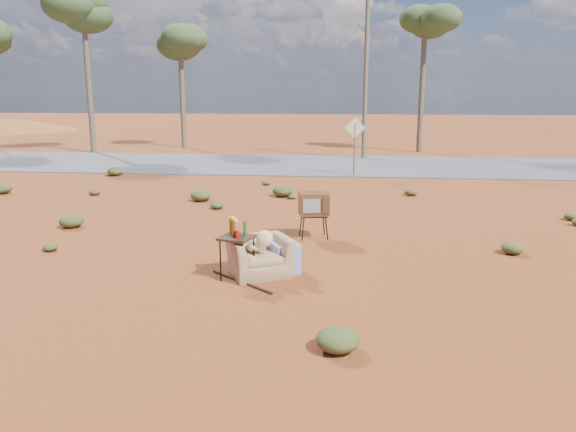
# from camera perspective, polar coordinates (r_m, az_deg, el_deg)

# --- Properties ---
(ground) EXTENTS (140.00, 140.00, 0.00)m
(ground) POSITION_cam_1_polar(r_m,az_deg,el_deg) (9.83, -1.39, -6.04)
(ground) COLOR #923C1D
(ground) RESTS_ON ground
(highway) EXTENTS (140.00, 7.00, 0.04)m
(highway) POSITION_cam_1_polar(r_m,az_deg,el_deg) (24.47, 3.11, 5.24)
(highway) COLOR #565659
(highway) RESTS_ON ground
(armchair) EXTENTS (1.34, 1.22, 0.90)m
(armchair) POSITION_cam_1_polar(r_m,az_deg,el_deg) (9.78, -2.49, -3.57)
(armchair) COLOR #9B7654
(armchair) RESTS_ON ground
(tv_unit) EXTENTS (0.71, 0.61, 1.00)m
(tv_unit) POSITION_cam_1_polar(r_m,az_deg,el_deg) (12.12, 2.63, 1.18)
(tv_unit) COLOR black
(tv_unit) RESTS_ON ground
(side_table) EXTENTS (0.65, 0.65, 1.05)m
(side_table) POSITION_cam_1_polar(r_m,az_deg,el_deg) (9.50, -5.32, -1.87)
(side_table) COLOR #3D2416
(side_table) RESTS_ON ground
(rusty_bar) EXTENTS (1.21, 1.04, 0.04)m
(rusty_bar) POSITION_cam_1_polar(r_m,az_deg,el_deg) (9.48, -4.75, -6.66)
(rusty_bar) COLOR #532016
(rusty_bar) RESTS_ON ground
(road_sign) EXTENTS (0.78, 0.06, 2.19)m
(road_sign) POSITION_cam_1_polar(r_m,az_deg,el_deg) (21.30, 6.81, 8.09)
(road_sign) COLOR brown
(road_sign) RESTS_ON ground
(eucalyptus_left) EXTENTS (3.20, 3.20, 8.10)m
(eucalyptus_left) POSITION_cam_1_polar(r_m,az_deg,el_deg) (31.40, -20.06, 18.77)
(eucalyptus_left) COLOR brown
(eucalyptus_left) RESTS_ON ground
(eucalyptus_near_left) EXTENTS (3.20, 3.20, 6.60)m
(eucalyptus_near_left) POSITION_cam_1_polar(r_m,az_deg,el_deg) (32.65, -10.88, 16.42)
(eucalyptus_near_left) COLOR brown
(eucalyptus_near_left) RESTS_ON ground
(eucalyptus_center) EXTENTS (3.20, 3.20, 7.60)m
(eucalyptus_center) POSITION_cam_1_polar(r_m,az_deg,el_deg) (30.65, 13.75, 18.40)
(eucalyptus_center) COLOR brown
(eucalyptus_center) RESTS_ON ground
(utility_pole_center) EXTENTS (1.40, 0.20, 8.00)m
(utility_pole_center) POSITION_cam_1_polar(r_m,az_deg,el_deg) (26.77, 7.92, 14.62)
(utility_pole_center) COLOR brown
(utility_pole_center) RESTS_ON ground
(scrub_patch) EXTENTS (17.49, 8.07, 0.33)m
(scrub_patch) POSITION_cam_1_polar(r_m,az_deg,el_deg) (14.12, -2.43, 0.31)
(scrub_patch) COLOR #454F22
(scrub_patch) RESTS_ON ground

